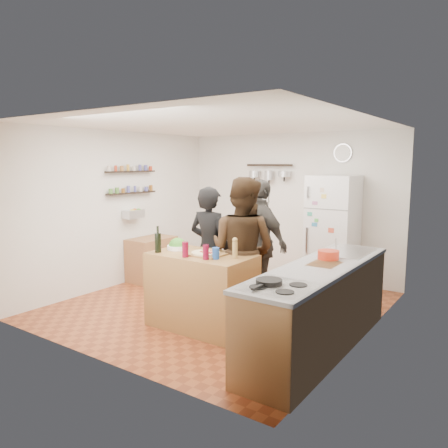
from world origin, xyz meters
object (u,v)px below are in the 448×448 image
Objects in this scene: person_center at (242,250)px; counter_run at (319,308)px; pepper_mill at (235,250)px; person_back at (260,244)px; side_table at (152,259)px; prep_island at (202,291)px; skillet at (269,282)px; person_left at (210,249)px; fridge at (333,232)px; salad_bowl at (178,247)px; wine_bottle at (158,243)px; salt_canister at (216,253)px; wall_clock at (343,153)px; red_bowl at (328,255)px.

person_center is 0.70× the size of counter_run.
pepper_mill is 1.08m from person_back.
pepper_mill is 0.24× the size of side_table.
prep_island is 5.23× the size of skillet.
person_left is 2.18m from fridge.
person_center reaches higher than salad_bowl.
wine_bottle is 0.99× the size of skillet.
person_back is 0.68× the size of counter_run.
person_center is at bearing 91.41° from salt_canister.
wine_bottle is at bearing 83.36° from person_back.
salt_canister is 3.22m from wall_clock.
wine_bottle is at bearing -106.50° from salad_bowl.
person_center is at bearing 168.06° from person_left.
pepper_mill is at bearing 109.18° from person_center.
fridge reaches higher than counter_run.
red_bowl is at bearing -72.98° from wall_clock.
wine_bottle reaches higher than salt_canister.
salad_bowl is 1.91m from counter_run.
pepper_mill is 0.23m from salt_canister.
pepper_mill reaches higher than salt_canister.
red_bowl is (-0.05, 0.34, 0.52)m from counter_run.
salt_canister is at bearing -147.27° from red_bowl.
wall_clock is at bearing 107.02° from red_bowl.
person_left is (-0.30, 0.58, 0.39)m from prep_island.
person_back is (0.48, 0.51, 0.05)m from person_left.
person_back is (-0.27, 1.04, -0.12)m from pepper_mill.
fridge is at bearing 101.35° from skillet.
red_bowl is at bearing 87.77° from skillet.
salt_canister is 0.05× the size of counter_run.
person_back reaches higher than salad_bowl.
person_center is at bearing 131.18° from skillet.
wall_clock reaches higher than counter_run.
person_center is at bearing -17.92° from side_table.
salt_canister is 2.74m from side_table.
salad_bowl is at bearing 180.00° from pepper_mill.
fridge is at bearing -118.40° from person_left.
person_left is (0.12, 0.53, -0.09)m from salad_bowl.
salt_canister is (0.80, 0.10, -0.05)m from wine_bottle.
skillet is 3.90m from side_table.
skillet reaches higher than counter_run.
skillet is 1.28m from red_bowl.
wine_bottle is 0.14× the size of person_left.
salad_bowl is 0.82m from person_center.
skillet is (1.63, -1.29, 0.10)m from person_left.
person_back reaches higher than counter_run.
person_center is (0.79, 0.69, -0.11)m from wine_bottle.
person_back is at bearing 145.29° from counter_run.
counter_run is 3.58m from side_table.
prep_island is at bearing -157.48° from red_bowl.
skillet is (1.32, -0.71, 0.49)m from prep_island.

